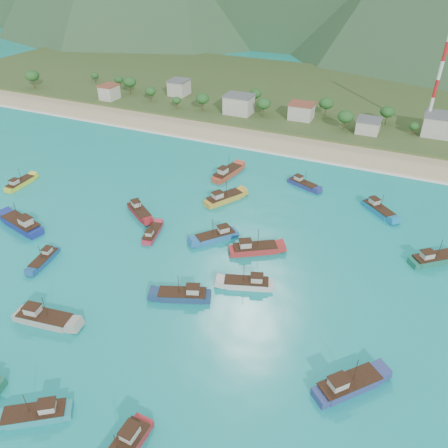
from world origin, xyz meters
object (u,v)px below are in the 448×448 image
at_px(boat_4, 378,210).
at_px(boat_26, 254,249).
at_px(boat_11, 216,236).
at_px(boat_12, 44,319).
at_px(boat_19, 139,212).
at_px(radio_tower, 438,80).
at_px(boat_17, 303,184).
at_px(boat_1, 227,173).
at_px(boat_6, 20,184).
at_px(boat_16, 22,225).
at_px(boat_20, 224,199).
at_px(boat_3, 44,259).
at_px(boat_23, 247,284).
at_px(boat_21, 184,295).
at_px(boat_7, 348,385).
at_px(boat_8, 433,259).
at_px(boat_22, 152,234).
at_px(boat_13, 36,415).

relative_size(boat_4, boat_26, 0.88).
relative_size(boat_11, boat_12, 0.84).
bearing_deg(boat_19, boat_12, 41.71).
height_order(radio_tower, boat_12, radio_tower).
bearing_deg(boat_17, boat_19, -23.72).
height_order(boat_1, boat_12, boat_1).
bearing_deg(boat_6, boat_19, -0.59).
distance_m(boat_16, boat_20, 52.09).
relative_size(boat_3, boat_19, 0.88).
bearing_deg(boat_23, boat_6, 60.85).
bearing_deg(boat_3, boat_21, 174.72).
xyz_separation_m(boat_6, boat_7, (100.95, -30.79, 0.22)).
bearing_deg(boat_12, boat_19, 179.16).
xyz_separation_m(boat_8, boat_12, (-65.89, -49.54, 0.06)).
relative_size(boat_17, boat_22, 1.10).
relative_size(boat_6, boat_26, 0.87).
bearing_deg(boat_1, boat_19, -101.69).
bearing_deg(boat_11, boat_7, -178.06).
height_order(boat_11, boat_16, boat_16).
bearing_deg(boat_8, boat_21, -92.86).
distance_m(boat_16, boat_21, 49.48).
height_order(boat_13, boat_22, boat_13).
bearing_deg(boat_7, boat_26, 175.70).
bearing_deg(boat_16, boat_6, 59.89).
relative_size(boat_6, boat_20, 0.85).
bearing_deg(boat_3, boat_19, -116.19).
height_order(boat_7, boat_8, boat_7).
relative_size(boat_1, boat_3, 1.40).
bearing_deg(boat_16, boat_8, -60.93).
bearing_deg(boat_4, boat_21, 11.40).
bearing_deg(boat_3, boat_13, 122.91).
xyz_separation_m(boat_21, boat_22, (-17.65, 16.51, -0.23)).
bearing_deg(boat_13, boat_17, -44.46).
bearing_deg(boat_8, boat_11, -115.61).
xyz_separation_m(radio_tower, boat_6, (-105.81, -91.29, -19.51)).
bearing_deg(boat_8, boat_1, -148.08).
height_order(boat_3, boat_7, boat_7).
bearing_deg(boat_12, boat_6, -138.88).
bearing_deg(boat_23, boat_11, 26.82).
bearing_deg(boat_13, boat_4, -59.02).
bearing_deg(boat_4, radio_tower, -144.12).
distance_m(boat_4, boat_11, 44.40).
distance_m(boat_8, boat_23, 42.59).
bearing_deg(boat_8, boat_26, -110.48).
bearing_deg(boat_22, boat_20, 55.91).
xyz_separation_m(boat_13, boat_26, (14.90, 52.41, 0.11)).
xyz_separation_m(boat_4, boat_6, (-97.86, -27.47, -0.10)).
distance_m(boat_7, boat_12, 55.45).
bearing_deg(boat_23, boat_12, 110.12).
height_order(radio_tower, boat_6, radio_tower).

